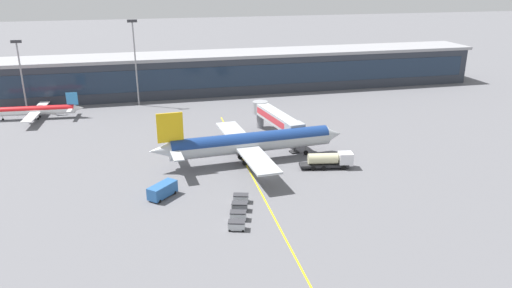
% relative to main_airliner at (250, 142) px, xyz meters
% --- Properties ---
extents(ground_plane, '(700.00, 700.00, 0.00)m').
position_rel_main_airliner_xyz_m(ground_plane, '(1.18, -8.13, -4.24)').
color(ground_plane, slate).
extents(apron_lead_in_line, '(2.20, 79.98, 0.01)m').
position_rel_main_airliner_xyz_m(apron_lead_in_line, '(-1.43, -6.13, -4.23)').
color(apron_lead_in_line, yellow).
rests_on(apron_lead_in_line, ground_plane).
extents(terminal_building, '(159.88, 16.70, 12.86)m').
position_rel_main_airliner_xyz_m(terminal_building, '(13.88, 64.70, 2.21)').
color(terminal_building, '#2D333D').
rests_on(terminal_building, ground_plane).
extents(main_airliner, '(42.14, 33.32, 12.06)m').
position_rel_main_airliner_xyz_m(main_airliner, '(0.00, 0.00, 0.00)').
color(main_airliner, '#B2B7BC').
rests_on(main_airliner, ground_plane).
extents(jet_bridge, '(6.85, 23.34, 6.93)m').
position_rel_main_airliner_xyz_m(jet_bridge, '(9.11, 13.24, 0.99)').
color(jet_bridge, '#B2B7BC').
rests_on(jet_bridge, ground_plane).
extents(fuel_tanker, '(11.07, 4.32, 3.25)m').
position_rel_main_airliner_xyz_m(fuel_tanker, '(14.88, -7.53, -2.49)').
color(fuel_tanker, '#232326').
rests_on(fuel_tanker, ground_plane).
extents(lavatory_truck, '(5.69, 5.76, 2.50)m').
position_rel_main_airliner_xyz_m(lavatory_truck, '(-19.06, -13.18, -2.82)').
color(lavatory_truck, '#285B9E').
rests_on(lavatory_truck, ground_plane).
extents(baggage_cart_0, '(2.97, 2.23, 1.48)m').
position_rel_main_airliner_xyz_m(baggage_cart_0, '(-8.64, -27.73, -3.46)').
color(baggage_cart_0, '#B2B7BC').
rests_on(baggage_cart_0, ground_plane).
extents(baggage_cart_1, '(2.97, 2.23, 1.48)m').
position_rel_main_airliner_xyz_m(baggage_cart_1, '(-7.76, -24.65, -3.46)').
color(baggage_cart_1, '#B2B7BC').
rests_on(baggage_cart_1, ground_plane).
extents(baggage_cart_2, '(2.97, 2.23, 1.48)m').
position_rel_main_airliner_xyz_m(baggage_cart_2, '(-6.88, -21.58, -3.46)').
color(baggage_cart_2, '#595B60').
rests_on(baggage_cart_2, ground_plane).
extents(baggage_cart_3, '(2.97, 2.23, 1.48)m').
position_rel_main_airliner_xyz_m(baggage_cart_3, '(-6.00, -18.50, -3.46)').
color(baggage_cart_3, '#B2B7BC').
rests_on(baggage_cart_3, ground_plane).
extents(commuter_jet_far, '(26.42, 20.97, 6.97)m').
position_rel_main_airliner_xyz_m(commuter_jet_far, '(-50.33, 44.45, -1.82)').
color(commuter_jet_far, white).
rests_on(commuter_jet_far, ground_plane).
extents(apron_light_mast_0, '(2.80, 0.50, 20.35)m').
position_rel_main_airliner_xyz_m(apron_light_mast_0, '(-53.68, 52.74, 7.86)').
color(apron_light_mast_0, gray).
rests_on(apron_light_mast_0, ground_plane).
extents(apron_light_mast_1, '(2.80, 0.50, 25.15)m').
position_rel_main_airliner_xyz_m(apron_light_mast_1, '(-22.33, 52.74, 10.35)').
color(apron_light_mast_1, gray).
rests_on(apron_light_mast_1, ground_plane).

